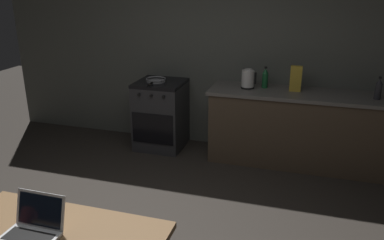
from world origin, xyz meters
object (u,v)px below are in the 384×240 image
object	(u,v)px
electric_kettle	(248,79)
bottle_b	(265,78)
cereal_box	(296,79)
laptop	(31,230)
bottle	(379,89)
stove_oven	(161,115)
frying_pan	(156,80)

from	to	relation	value
electric_kettle	bottle_b	bearing A→B (deg)	22.61
electric_kettle	cereal_box	world-z (taller)	cereal_box
laptop	bottle	xyz separation A→B (m)	(2.17, 2.93, 0.24)
stove_oven	laptop	bearing A→B (deg)	-82.97
electric_kettle	cereal_box	size ratio (longest dim) A/B	0.77
bottle	cereal_box	world-z (taller)	cereal_box
laptop	bottle_b	size ratio (longest dim) A/B	1.25
laptop	bottle_b	world-z (taller)	bottle_b
frying_pan	cereal_box	bearing A→B (deg)	1.62
stove_oven	electric_kettle	xyz separation A→B (m)	(1.12, 0.00, 0.55)
laptop	bottle	size ratio (longest dim) A/B	1.29
electric_kettle	bottle_b	world-z (taller)	bottle_b
cereal_box	bottle	bearing A→B (deg)	-4.60
stove_oven	electric_kettle	distance (m)	1.25
frying_pan	cereal_box	xyz separation A→B (m)	(1.71, 0.05, 0.12)
stove_oven	bottle	world-z (taller)	bottle
electric_kettle	laptop	bearing A→B (deg)	-104.14
stove_oven	cereal_box	world-z (taller)	cereal_box
stove_oven	bottle_b	world-z (taller)	bottle_b
electric_kettle	bottle	xyz separation A→B (m)	(1.42, -0.05, 0.01)
cereal_box	bottle_b	bearing A→B (deg)	170.40
stove_oven	bottle	xyz separation A→B (m)	(2.53, -0.05, 0.56)
electric_kettle	cereal_box	distance (m)	0.55
laptop	bottle_b	xyz separation A→B (m)	(0.94, 3.06, 0.24)
electric_kettle	bottle	size ratio (longest dim) A/B	0.93
cereal_box	bottle_b	distance (m)	0.36
stove_oven	frying_pan	size ratio (longest dim) A/B	2.09
bottle_b	bottle	bearing A→B (deg)	-6.06
frying_pan	cereal_box	world-z (taller)	cereal_box
cereal_box	bottle_b	world-z (taller)	cereal_box
stove_oven	frying_pan	bearing A→B (deg)	-151.83
electric_kettle	bottle_b	distance (m)	0.21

